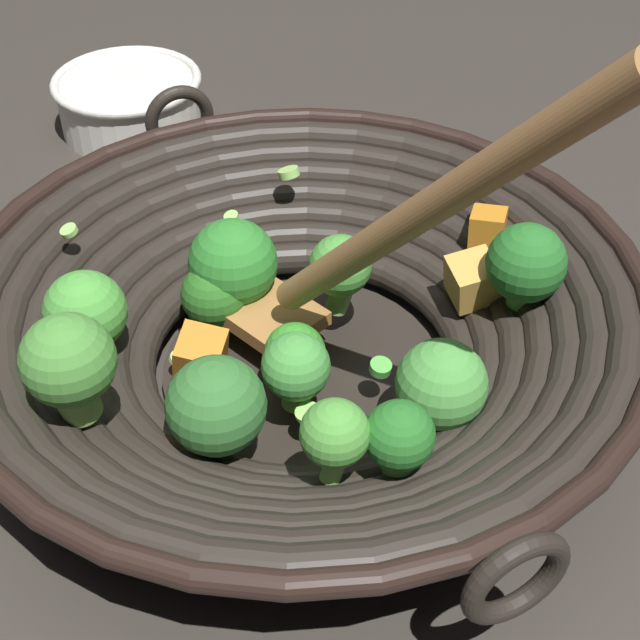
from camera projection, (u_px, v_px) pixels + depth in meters
ground_plane at (303, 377)px, 0.59m from camera, size 4.00×4.00×0.00m
wok at (301, 317)px, 0.56m from camera, size 0.46×0.42×0.28m
prep_bowl at (129, 100)px, 0.82m from camera, size 0.13×0.13×0.05m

